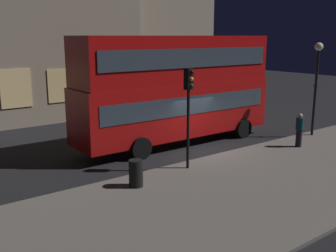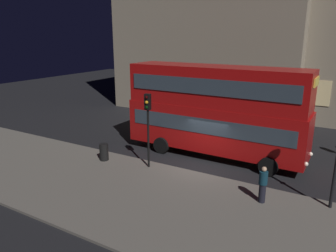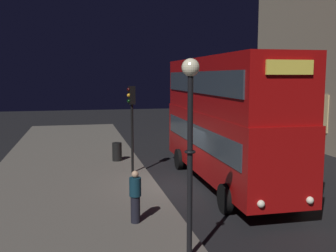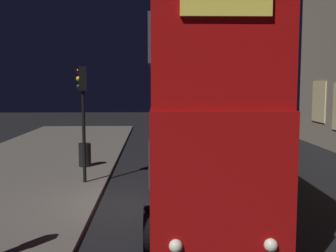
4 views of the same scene
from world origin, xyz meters
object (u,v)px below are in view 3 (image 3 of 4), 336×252
object	(u,v)px
street_lamp	(190,121)
pedestrian	(135,196)
double_decker_bus	(225,114)
litter_bin	(117,152)
traffic_light_near_kerb	(132,111)

from	to	relation	value
street_lamp	pedestrian	distance (m)	3.90
double_decker_bus	litter_bin	distance (m)	7.10
traffic_light_near_kerb	street_lamp	size ratio (longest dim) A/B	0.82
traffic_light_near_kerb	litter_bin	distance (m)	3.79
double_decker_bus	litter_bin	world-z (taller)	double_decker_bus
street_lamp	pedestrian	size ratio (longest dim) A/B	3.00
street_lamp	pedestrian	world-z (taller)	street_lamp
litter_bin	street_lamp	bearing A→B (deg)	3.14
double_decker_bus	street_lamp	distance (m)	7.73
traffic_light_near_kerb	pedestrian	distance (m)	6.87
pedestrian	street_lamp	bearing A→B (deg)	11.69
double_decker_bus	litter_bin	size ratio (longest dim) A/B	11.06
traffic_light_near_kerb	pedestrian	xyz separation A→B (m)	(6.49, -0.79, -2.11)
litter_bin	pedestrian	bearing A→B (deg)	-2.10
double_decker_bus	pedestrian	distance (m)	6.52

